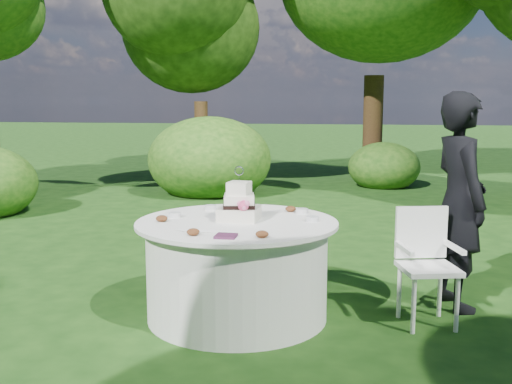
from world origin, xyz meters
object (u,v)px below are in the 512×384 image
guest (459,201)px  table (237,269)px  chair (425,256)px  cake (239,206)px  napkins (226,236)px

guest → table: (-1.72, -0.56, -0.49)m
guest → chair: 0.62m
table → chair: size_ratio=1.77×
guest → table: bearing=90.7°
cake → chair: 1.47m
cake → chair: (1.42, 0.12, -0.37)m
napkins → table: napkins is taller
napkins → table: (-0.04, 0.56, -0.39)m
chair → cake: bearing=-175.2°
cake → guest: bearing=17.0°
guest → cake: guest is taller
chair → guest: bearing=54.3°
guest → cake: size_ratio=4.18×
cake → napkins: bearing=-86.8°
table → cake: 0.50m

